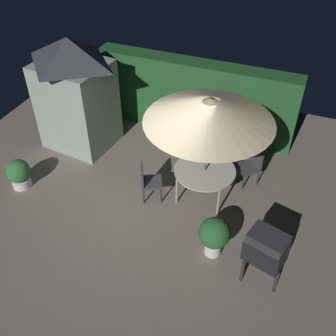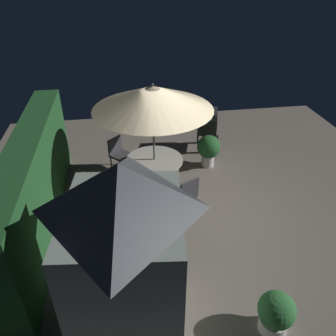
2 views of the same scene
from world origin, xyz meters
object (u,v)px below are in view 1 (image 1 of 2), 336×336
Objects in this scene: garden_shed at (76,93)px; patio_table at (205,172)px; potted_plant_by_shed at (214,235)px; chair_far_side at (148,180)px; chair_near_shed at (251,164)px; bbq_grill at (266,249)px; patio_umbrella at (210,110)px; potted_plant_by_grill at (19,173)px.

patio_table is at bearing -12.28° from garden_shed.
chair_far_side is at bearing 151.69° from potted_plant_by_shed.
chair_near_shed reaches higher than patio_table.
bbq_grill is (5.41, -2.60, -0.65)m from garden_shed.
chair_near_shed is 1.00× the size of chair_far_side.
garden_shed reaches higher than patio_table.
patio_umbrella reaches higher than chair_near_shed.
potted_plant_by_shed reaches higher than patio_table.
chair_far_side is 3.09m from potted_plant_by_grill.
patio_table is 2.47m from bbq_grill.
garden_shed is at bearing 78.69° from potted_plant_by_grill.
potted_plant_by_grill is (-5.04, -2.17, -0.13)m from chair_near_shed.
bbq_grill is 1.33× the size of chair_far_side.
potted_plant_by_shed is at bearing -2.71° from potted_plant_by_grill.
potted_plant_by_grill is at bearing 177.29° from potted_plant_by_shed.
chair_far_side is (2.56, -1.37, -0.98)m from garden_shed.
chair_far_side is at bearing 14.40° from potted_plant_by_grill.
garden_shed is at bearing 167.72° from patio_umbrella.
patio_umbrella is at bearing 25.64° from chair_far_side.
potted_plant_by_grill is at bearing -165.60° from chair_far_side.
patio_table is 1.71m from potted_plant_by_shed.
patio_umbrella is (0.00, 0.00, 1.61)m from patio_table.
garden_shed is at bearing -179.50° from chair_near_shed.
chair_far_side is at bearing -28.05° from garden_shed.
patio_table is at bearing -153.43° from patio_umbrella.
patio_table is at bearing 133.40° from bbq_grill.
patio_umbrella is 2.46m from potted_plant_by_shed.
patio_umbrella is 3.63× the size of potted_plant_by_grill.
chair_near_shed is (-0.80, 2.64, -0.33)m from bbq_grill.
potted_plant_by_shed is (-1.00, 0.24, -0.32)m from bbq_grill.
bbq_grill is at bearing -46.60° from patio_umbrella.
chair_near_shed is at bearing 85.28° from potted_plant_by_shed.
garden_shed is 3.27× the size of chair_near_shed.
chair_far_side reaches higher than potted_plant_by_shed.
chair_far_side is at bearing 156.62° from bbq_grill.
patio_umbrella is at bearing 26.57° from patio_table.
chair_far_side is (-1.16, -0.56, -0.17)m from patio_table.
potted_plant_by_shed is (0.69, -1.55, -1.77)m from patio_umbrella.
chair_near_shed is at bearing 34.47° from chair_far_side.
bbq_grill is 1.33× the size of chair_near_shed.
patio_umbrella is at bearing -136.30° from chair_near_shed.
chair_far_side is 2.10m from potted_plant_by_shed.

